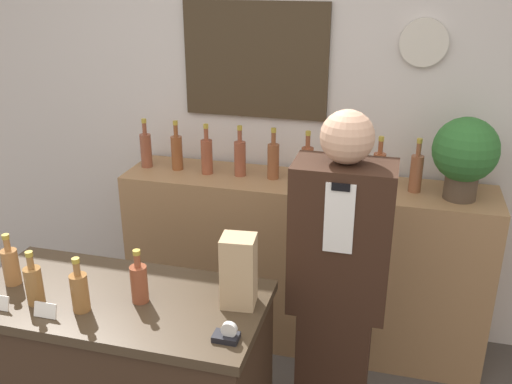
{
  "coord_description": "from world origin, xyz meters",
  "views": [
    {
      "loc": [
        0.69,
        -1.14,
        2.13
      ],
      "look_at": [
        0.09,
        1.14,
        1.17
      ],
      "focal_mm": 40.0,
      "sensor_mm": 36.0,
      "label": 1
    }
  ],
  "objects_px": {
    "shopkeeper": "(337,295)",
    "paper_bag": "(239,271)",
    "tape_dispenser": "(227,335)",
    "potted_plant": "(465,153)"
  },
  "relations": [
    {
      "from": "potted_plant",
      "to": "paper_bag",
      "type": "height_order",
      "value": "potted_plant"
    },
    {
      "from": "shopkeeper",
      "to": "paper_bag",
      "type": "relative_size",
      "value": 5.71
    },
    {
      "from": "potted_plant",
      "to": "paper_bag",
      "type": "distance_m",
      "value": 1.38
    },
    {
      "from": "potted_plant",
      "to": "tape_dispenser",
      "type": "bearing_deg",
      "value": -122.37
    },
    {
      "from": "shopkeeper",
      "to": "potted_plant",
      "type": "bearing_deg",
      "value": 54.86
    },
    {
      "from": "paper_bag",
      "to": "tape_dispenser",
      "type": "xyz_separation_m",
      "value": [
        0.02,
        -0.23,
        -0.12
      ]
    },
    {
      "from": "paper_bag",
      "to": "shopkeeper",
      "type": "bearing_deg",
      "value": 45.9
    },
    {
      "from": "potted_plant",
      "to": "tape_dispenser",
      "type": "height_order",
      "value": "potted_plant"
    },
    {
      "from": "shopkeeper",
      "to": "paper_bag",
      "type": "bearing_deg",
      "value": -134.1
    },
    {
      "from": "shopkeeper",
      "to": "tape_dispenser",
      "type": "bearing_deg",
      "value": -118.6
    }
  ]
}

